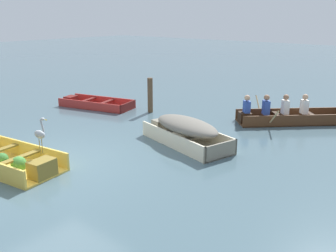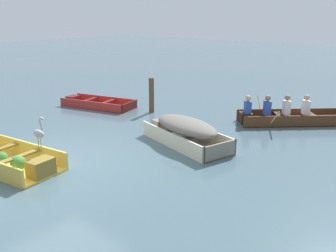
% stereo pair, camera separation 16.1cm
% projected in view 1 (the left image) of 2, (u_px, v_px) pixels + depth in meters
% --- Properties ---
extents(ground_plane, '(80.00, 80.00, 0.00)m').
position_uv_depth(ground_plane, '(55.00, 164.00, 8.67)').
color(ground_plane, '#47606B').
extents(dinghy_yellow_foreground, '(2.80, 1.56, 0.41)m').
position_uv_depth(dinghy_yellow_foreground, '(12.00, 162.00, 8.39)').
color(dinghy_yellow_foreground, '#E5BC47').
rests_on(dinghy_yellow_foreground, ground).
extents(skiff_cream_near_moored, '(2.90, 1.70, 0.70)m').
position_uv_depth(skiff_cream_near_moored, '(185.00, 129.00, 9.95)').
color(skiff_cream_near_moored, beige).
rests_on(skiff_cream_near_moored, ground).
extents(skiff_red_mid_moored, '(2.94, 1.70, 0.31)m').
position_uv_depth(skiff_red_mid_moored, '(94.00, 104.00, 14.06)').
color(skiff_red_mid_moored, '#AD2D28').
rests_on(skiff_red_mid_moored, ground).
extents(rowboat_dark_varnish_with_crew, '(3.22, 3.17, 0.92)m').
position_uv_depth(rowboat_dark_varnish_with_crew, '(286.00, 115.00, 11.95)').
color(rowboat_dark_varnish_with_crew, '#4C2D19').
rests_on(rowboat_dark_varnish_with_crew, ground).
extents(heron_on_dinghy, '(0.45, 0.16, 0.84)m').
position_uv_depth(heron_on_dinghy, '(40.00, 133.00, 8.06)').
color(heron_on_dinghy, olive).
rests_on(heron_on_dinghy, dinghy_yellow_foreground).
extents(mooring_post, '(0.18, 0.18, 1.22)m').
position_uv_depth(mooring_post, '(150.00, 95.00, 13.13)').
color(mooring_post, brown).
rests_on(mooring_post, ground).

